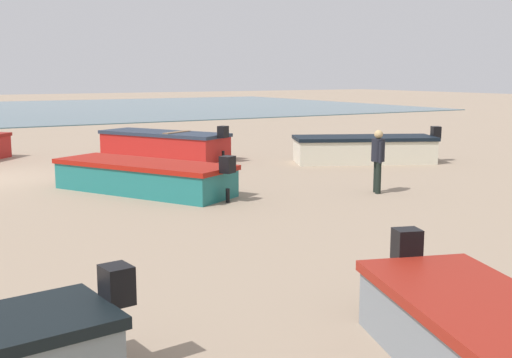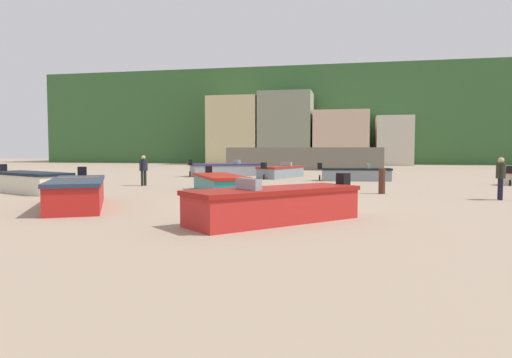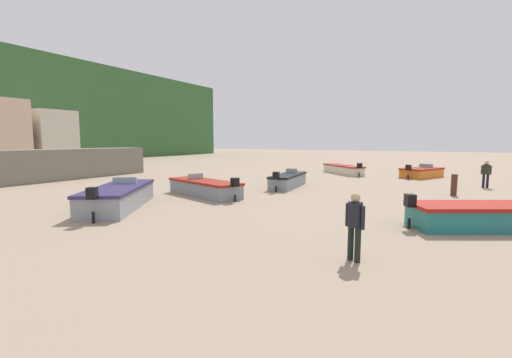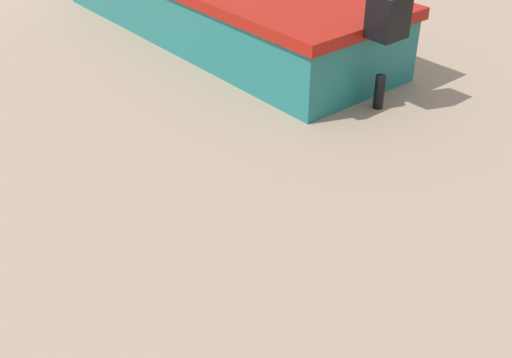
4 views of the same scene
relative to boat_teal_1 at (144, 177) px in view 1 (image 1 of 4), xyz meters
name	(u,v)px [view 1 (image 1 of 4)]	position (x,y,z in m)	size (l,w,h in m)	color
boat_teal_1	(144,177)	(0.00, 0.00, 0.00)	(3.79, 5.10, 1.11)	#1F7270
boat_red_6	(164,145)	(-3.08, -6.20, 0.08)	(3.79, 5.12, 1.26)	red
boat_cream_8	(364,149)	(-8.53, -1.51, 0.06)	(5.02, 3.50, 1.23)	beige
beach_walker_distant	(378,156)	(-5.13, 3.09, 0.55)	(0.45, 0.52, 1.62)	black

